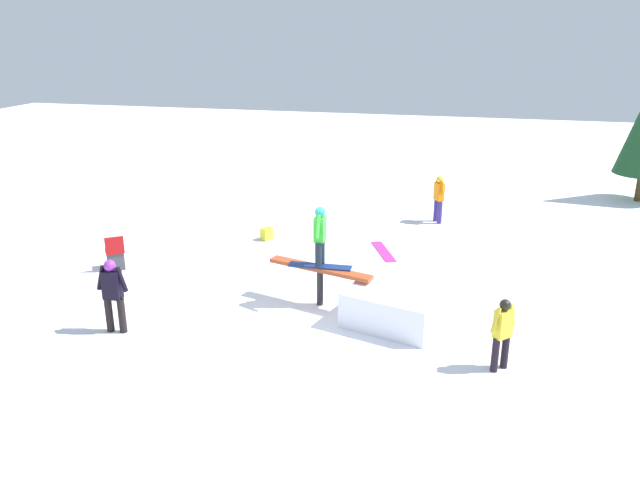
{
  "coord_description": "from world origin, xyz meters",
  "views": [
    {
      "loc": [
        -2.93,
        11.88,
        5.73
      ],
      "look_at": [
        0.0,
        0.0,
        1.47
      ],
      "focal_mm": 35.0,
      "sensor_mm": 36.0,
      "label": 1
    }
  ],
  "objects_px": {
    "bystander_black": "(113,292)",
    "bystander_yellow": "(502,331)",
    "rail_feature": "(320,273)",
    "main_rider_on_rail": "(320,238)",
    "loose_snowboard_magenta": "(383,251)",
    "folding_chair": "(115,253)",
    "bystander_orange": "(439,196)",
    "backpack_on_snow": "(267,234)"
  },
  "relations": [
    {
      "from": "bystander_orange",
      "to": "bystander_yellow",
      "type": "xyz_separation_m",
      "value": [
        -1.62,
        8.43,
        -0.06
      ]
    },
    {
      "from": "main_rider_on_rail",
      "to": "backpack_on_snow",
      "type": "bearing_deg",
      "value": -58.71
    },
    {
      "from": "bystander_black",
      "to": "rail_feature",
      "type": "bearing_deg",
      "value": -151.65
    },
    {
      "from": "loose_snowboard_magenta",
      "to": "backpack_on_snow",
      "type": "distance_m",
      "value": 3.34
    },
    {
      "from": "main_rider_on_rail",
      "to": "bystander_black",
      "type": "xyz_separation_m",
      "value": [
        3.58,
        2.16,
        -0.68
      ]
    },
    {
      "from": "bystander_yellow",
      "to": "loose_snowboard_magenta",
      "type": "distance_m",
      "value": 6.16
    },
    {
      "from": "rail_feature",
      "to": "loose_snowboard_magenta",
      "type": "bearing_deg",
      "value": -87.47
    },
    {
      "from": "loose_snowboard_magenta",
      "to": "rail_feature",
      "type": "bearing_deg",
      "value": -36.65
    },
    {
      "from": "main_rider_on_rail",
      "to": "loose_snowboard_magenta",
      "type": "distance_m",
      "value": 3.99
    },
    {
      "from": "loose_snowboard_magenta",
      "to": "folding_chair",
      "type": "height_order",
      "value": "folding_chair"
    },
    {
      "from": "bystander_yellow",
      "to": "bystander_black",
      "type": "relative_size",
      "value": 0.89
    },
    {
      "from": "backpack_on_snow",
      "to": "rail_feature",
      "type": "bearing_deg",
      "value": -118.11
    },
    {
      "from": "rail_feature",
      "to": "bystander_black",
      "type": "height_order",
      "value": "bystander_black"
    },
    {
      "from": "main_rider_on_rail",
      "to": "bystander_black",
      "type": "distance_m",
      "value": 4.24
    },
    {
      "from": "bystander_orange",
      "to": "bystander_black",
      "type": "relative_size",
      "value": 0.96
    },
    {
      "from": "bystander_black",
      "to": "bystander_yellow",
      "type": "bearing_deg",
      "value": 179.78
    },
    {
      "from": "main_rider_on_rail",
      "to": "bystander_yellow",
      "type": "relative_size",
      "value": 1.01
    },
    {
      "from": "bystander_orange",
      "to": "folding_chair",
      "type": "distance_m",
      "value": 9.43
    },
    {
      "from": "bystander_black",
      "to": "backpack_on_snow",
      "type": "bearing_deg",
      "value": -103.26
    },
    {
      "from": "bystander_yellow",
      "to": "folding_chair",
      "type": "bearing_deg",
      "value": 118.61
    },
    {
      "from": "bystander_orange",
      "to": "bystander_yellow",
      "type": "relative_size",
      "value": 1.08
    },
    {
      "from": "bystander_yellow",
      "to": "folding_chair",
      "type": "height_order",
      "value": "bystander_yellow"
    },
    {
      "from": "bystander_black",
      "to": "bystander_orange",
      "type": "bearing_deg",
      "value": -125.57
    },
    {
      "from": "rail_feature",
      "to": "bystander_orange",
      "type": "xyz_separation_m",
      "value": [
        -2.06,
        -6.6,
        0.07
      ]
    },
    {
      "from": "bystander_orange",
      "to": "backpack_on_snow",
      "type": "bearing_deg",
      "value": 90.15
    },
    {
      "from": "bystander_black",
      "to": "loose_snowboard_magenta",
      "type": "xyz_separation_m",
      "value": [
        -4.43,
        -5.75,
        -0.83
      ]
    },
    {
      "from": "bystander_orange",
      "to": "folding_chair",
      "type": "xyz_separation_m",
      "value": [
        7.43,
        5.79,
        -0.4
      ]
    },
    {
      "from": "bystander_orange",
      "to": "backpack_on_snow",
      "type": "xyz_separation_m",
      "value": [
        4.54,
        2.79,
        -0.64
      ]
    },
    {
      "from": "rail_feature",
      "to": "main_rider_on_rail",
      "type": "relative_size",
      "value": 1.76
    },
    {
      "from": "main_rider_on_rail",
      "to": "bystander_orange",
      "type": "height_order",
      "value": "main_rider_on_rail"
    },
    {
      "from": "rail_feature",
      "to": "bystander_orange",
      "type": "bearing_deg",
      "value": -91.47
    },
    {
      "from": "bystander_yellow",
      "to": "rail_feature",
      "type": "bearing_deg",
      "value": 108.33
    },
    {
      "from": "rail_feature",
      "to": "bystander_yellow",
      "type": "xyz_separation_m",
      "value": [
        -3.68,
        1.84,
        0.01
      ]
    },
    {
      "from": "bystander_orange",
      "to": "rail_feature",
      "type": "bearing_deg",
      "value": 131.18
    },
    {
      "from": "bystander_black",
      "to": "folding_chair",
      "type": "relative_size",
      "value": 1.71
    },
    {
      "from": "bystander_yellow",
      "to": "bystander_black",
      "type": "distance_m",
      "value": 7.27
    },
    {
      "from": "folding_chair",
      "to": "loose_snowboard_magenta",
      "type": "bearing_deg",
      "value": 168.0
    },
    {
      "from": "bystander_black",
      "to": "backpack_on_snow",
      "type": "distance_m",
      "value": 6.1
    },
    {
      "from": "bystander_yellow",
      "to": "folding_chair",
      "type": "xyz_separation_m",
      "value": [
        9.05,
        -2.64,
        -0.34
      ]
    },
    {
      "from": "bystander_yellow",
      "to": "folding_chair",
      "type": "relative_size",
      "value": 1.52
    },
    {
      "from": "rail_feature",
      "to": "bystander_orange",
      "type": "relative_size",
      "value": 1.64
    },
    {
      "from": "bystander_yellow",
      "to": "loose_snowboard_magenta",
      "type": "relative_size",
      "value": 0.86
    }
  ]
}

